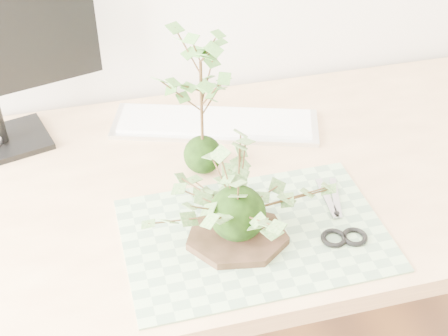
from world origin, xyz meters
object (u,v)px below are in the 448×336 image
at_px(maple_kokedama, 201,71).
at_px(desk, 251,207).
at_px(ivy_kokedama, 238,193).
at_px(keyboard, 215,123).

bearing_deg(maple_kokedama, desk, -23.26).
xyz_separation_m(ivy_kokedama, maple_kokedama, (-0.01, 0.22, 0.11)).
bearing_deg(ivy_kokedama, keyboard, 82.01).
xyz_separation_m(maple_kokedama, keyboard, (0.06, 0.15, -0.22)).
bearing_deg(desk, maple_kokedama, 156.74).
xyz_separation_m(desk, ivy_kokedama, (-0.08, -0.18, 0.20)).
distance_m(desk, ivy_kokedama, 0.28).
distance_m(desk, keyboard, 0.21).
xyz_separation_m(desk, maple_kokedama, (-0.09, 0.04, 0.31)).
relative_size(desk, keyboard, 3.37).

